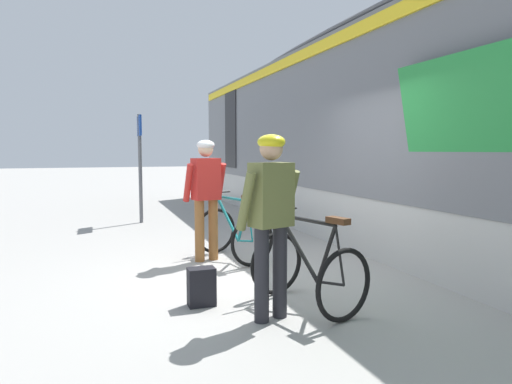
% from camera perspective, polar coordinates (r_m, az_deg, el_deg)
% --- Properties ---
extents(ground_plane, '(80.00, 80.00, 0.00)m').
position_cam_1_polar(ground_plane, '(6.17, 2.07, -9.93)').
color(ground_plane, '#A09E99').
extents(train_car, '(3.20, 18.58, 3.88)m').
position_cam_1_polar(train_car, '(8.42, 19.80, 7.33)').
color(train_car, slate).
rests_on(train_car, ground).
extents(cyclist_near_in_olive, '(0.66, 0.42, 1.76)m').
position_cam_1_polar(cyclist_near_in_olive, '(4.29, 1.87, -2.27)').
color(cyclist_near_in_olive, '#232328').
rests_on(cyclist_near_in_olive, ground).
extents(cyclist_far_in_red, '(0.65, 0.39, 1.76)m').
position_cam_1_polar(cyclist_far_in_red, '(6.66, -6.27, 0.38)').
color(cyclist_far_in_red, '#935B2D').
rests_on(cyclist_far_in_red, ground).
extents(bicycle_near_black, '(0.98, 1.23, 0.99)m').
position_cam_1_polar(bicycle_near_black, '(4.77, 6.50, -9.52)').
color(bicycle_near_black, black).
rests_on(bicycle_near_black, ground).
extents(bicycle_far_teal, '(0.97, 1.22, 0.99)m').
position_cam_1_polar(bicycle_far_teal, '(6.77, -2.87, -5.08)').
color(bicycle_far_teal, black).
rests_on(bicycle_far_teal, ground).
extents(backpack_on_platform, '(0.28, 0.18, 0.40)m').
position_cam_1_polar(backpack_on_platform, '(4.87, -6.82, -11.67)').
color(backpack_on_platform, black).
rests_on(backpack_on_platform, ground).
extents(platform_sign_post, '(0.08, 0.70, 2.40)m').
position_cam_1_polar(platform_sign_post, '(10.43, -14.31, 5.12)').
color(platform_sign_post, '#595B60').
rests_on(platform_sign_post, ground).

